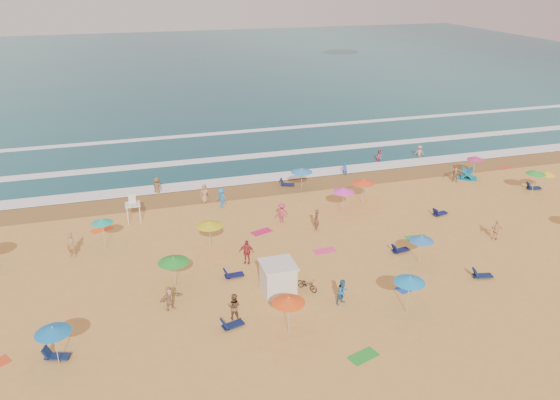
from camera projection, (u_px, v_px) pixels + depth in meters
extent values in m
plane|color=gold|center=(291.00, 250.00, 41.08)|extent=(220.00, 220.00, 0.00)
cube|color=#0C4756|center=(172.00, 68.00, 115.13)|extent=(220.00, 140.00, 0.18)
plane|color=olive|center=(252.00, 190.00, 52.09)|extent=(220.00, 220.00, 0.00)
cube|color=white|center=(246.00, 180.00, 54.26)|extent=(200.00, 2.20, 0.05)
cube|color=white|center=(232.00, 158.00, 60.43)|extent=(200.00, 1.60, 0.05)
cube|color=white|center=(216.00, 134.00, 69.25)|extent=(200.00, 1.20, 0.05)
cube|color=silver|center=(278.00, 279.00, 35.34)|extent=(2.00, 2.00, 2.00)
cube|color=silver|center=(278.00, 265.00, 34.93)|extent=(2.20, 2.20, 0.12)
imported|color=black|center=(307.00, 284.00, 35.80)|extent=(1.37, 1.61, 0.83)
cone|color=#2F83D6|center=(302.00, 170.00, 51.21)|extent=(2.03, 2.03, 0.35)
cone|color=#FF38CC|center=(343.00, 190.00, 46.62)|extent=(1.89, 1.89, 0.35)
cone|color=blue|center=(422.00, 238.00, 38.50)|extent=(1.74, 1.74, 0.35)
cone|color=yellow|center=(547.00, 173.00, 50.77)|extent=(1.58, 1.58, 0.35)
cone|color=gold|center=(210.00, 224.00, 39.97)|extent=(1.97, 1.97, 0.35)
cone|color=#166FBB|center=(53.00, 330.00, 28.37)|extent=(1.88, 1.88, 0.35)
cone|color=green|center=(173.00, 260.00, 35.47)|extent=(2.06, 2.06, 0.35)
cone|color=green|center=(536.00, 172.00, 49.84)|extent=(1.77, 1.77, 0.35)
cone|color=#F74D14|center=(288.00, 300.00, 30.91)|extent=(1.91, 1.91, 0.35)
cone|color=#15AB97|center=(102.00, 221.00, 40.38)|extent=(1.56, 1.56, 0.35)
cone|color=#FF431A|center=(363.00, 181.00, 48.30)|extent=(2.01, 2.01, 0.35)
cone|color=#1888D0|center=(410.00, 280.00, 32.72)|extent=(1.90, 1.90, 0.35)
cone|color=#C52B7A|center=(476.00, 158.00, 54.38)|extent=(1.68, 1.68, 0.35)
cube|color=#0F204D|center=(58.00, 356.00, 29.57)|extent=(1.41, 0.93, 0.34)
cube|color=#0E1946|center=(233.00, 325.00, 32.17)|extent=(1.40, 0.88, 0.34)
cube|color=#0F134C|center=(234.00, 275.00, 37.36)|extent=(1.33, 0.62, 0.34)
cube|color=#0E1D48|center=(483.00, 276.00, 37.29)|extent=(1.39, 0.82, 0.34)
cube|color=#0D1445|center=(401.00, 250.00, 40.64)|extent=(1.36, 0.71, 0.34)
cube|color=#101451|center=(440.00, 213.00, 46.68)|extent=(1.40, 0.85, 0.34)
cube|color=#0E1E46|center=(534.00, 188.00, 52.11)|extent=(1.39, 0.81, 0.34)
cube|color=#0F1A4F|center=(288.00, 184.00, 52.95)|extent=(1.41, 0.99, 0.34)
cube|color=green|center=(363.00, 356.00, 29.82)|extent=(1.88, 1.34, 0.03)
cube|color=#FF591C|center=(102.00, 229.00, 44.20)|extent=(1.90, 1.56, 0.03)
cube|color=#F83A7B|center=(325.00, 251.00, 40.88)|extent=(1.77, 1.00, 0.03)
cube|color=#D21A55|center=(262.00, 232.00, 43.80)|extent=(1.89, 1.39, 0.03)
cube|color=blue|center=(408.00, 288.00, 36.17)|extent=(1.84, 1.20, 0.03)
cube|color=green|center=(417.00, 238.00, 42.86)|extent=(1.77, 1.01, 0.03)
cube|color=#BB472C|center=(506.00, 168.00, 57.79)|extent=(1.80, 1.08, 0.03)
imported|color=tan|center=(496.00, 230.00, 42.24)|extent=(1.03, 0.65, 1.64)
imported|color=brown|center=(157.00, 187.00, 51.04)|extent=(1.04, 1.04, 1.83)
imported|color=#C93256|center=(282.00, 213.00, 45.15)|extent=(1.12, 0.67, 1.70)
imported|color=#2469AA|center=(343.00, 292.00, 34.19)|extent=(0.98, 0.86, 1.70)
imported|color=tan|center=(419.00, 153.00, 60.67)|extent=(1.23, 0.97, 1.66)
imported|color=brown|center=(316.00, 220.00, 43.80)|extent=(0.53, 0.71, 1.79)
imported|color=#2A7BC7|center=(221.00, 198.00, 47.94)|extent=(1.21, 1.33, 1.80)
imported|color=tan|center=(170.00, 298.00, 33.65)|extent=(1.52, 0.95, 1.56)
imported|color=#AF8050|center=(455.00, 174.00, 53.78)|extent=(1.37, 1.26, 1.53)
imported|color=#BA2E3B|center=(247.00, 252.00, 38.89)|extent=(1.15, 0.84, 1.82)
imported|color=blue|center=(345.00, 170.00, 55.76)|extent=(0.65, 0.58, 1.49)
imported|color=brown|center=(234.00, 307.00, 32.69)|extent=(1.04, 0.97, 1.72)
imported|color=#9F7649|center=(71.00, 245.00, 39.70)|extent=(0.82, 0.70, 1.89)
imported|color=#D83659|center=(379.00, 157.00, 59.30)|extent=(1.02, 0.96, 1.66)
imported|color=#B57F53|center=(204.00, 193.00, 49.03)|extent=(0.94, 0.72, 1.72)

